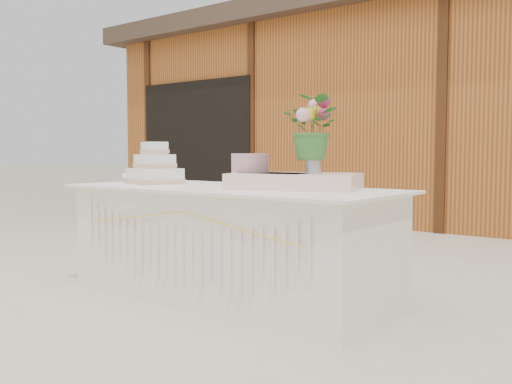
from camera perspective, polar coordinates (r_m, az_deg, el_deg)
ground at (r=4.04m, az=-2.68°, el=-10.47°), size 80.00×80.00×0.00m
barn at (r=9.34m, az=22.35°, el=7.79°), size 12.60×4.60×3.30m
cake_table at (r=3.96m, az=-2.74°, el=-5.05°), size 2.40×1.00×0.77m
wedding_cake at (r=4.44m, az=-10.09°, el=2.24°), size 0.45×0.45×0.32m
pink_cake_stand at (r=3.86m, az=-0.60°, el=2.36°), size 0.32×0.32×0.23m
satin_runner at (r=3.71m, az=3.90°, el=1.08°), size 0.93×0.71×0.10m
flower_vase at (r=3.62m, az=5.80°, el=2.89°), size 0.10×0.10×0.13m
bouquet at (r=3.62m, az=5.83°, el=7.16°), size 0.39×0.35×0.41m
loose_flowers at (r=4.75m, az=-11.47°, el=1.14°), size 0.27×0.38×0.02m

